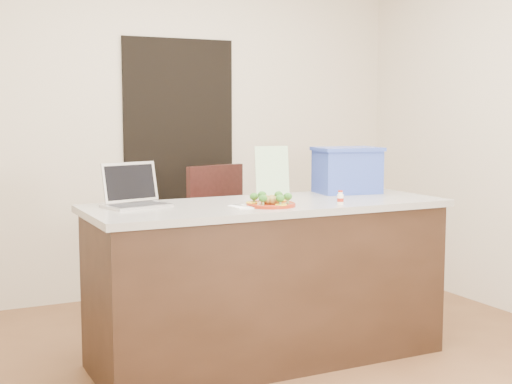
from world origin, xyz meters
name	(u,v)px	position (x,y,z in m)	size (l,w,h in m)	color
ground	(288,372)	(0.00, 0.00, 0.00)	(4.00, 4.00, 0.00)	brown
room_shell	(290,76)	(0.00, 0.00, 1.62)	(4.00, 4.00, 4.00)	white
doorway	(180,167)	(0.10, 1.98, 1.00)	(0.90, 0.02, 2.00)	black
island	(268,281)	(0.00, 0.25, 0.46)	(2.06, 0.76, 0.92)	black
plate	(271,204)	(-0.06, 0.09, 0.93)	(0.27, 0.27, 0.02)	maroon
meatballs	(270,200)	(-0.07, 0.09, 0.96)	(0.11, 0.11, 0.04)	olive
broccoli	(271,197)	(-0.06, 0.09, 0.97)	(0.22, 0.23, 0.04)	#1F5316
pepper_rings	(271,203)	(-0.06, 0.09, 0.94)	(0.25, 0.23, 0.01)	gold
napkin	(246,207)	(-0.20, 0.12, 0.92)	(0.15, 0.15, 0.01)	white
fork	(242,205)	(-0.22, 0.13, 0.93)	(0.06, 0.15, 0.00)	silver
knife	(253,205)	(-0.17, 0.10, 0.93)	(0.06, 0.18, 0.01)	white
yogurt_bottle	(340,198)	(0.32, 0.00, 0.95)	(0.04, 0.04, 0.08)	white
laptop	(133,194)	(-0.73, 0.44, 0.98)	(0.38, 0.33, 0.23)	silver
leaflet	(272,171)	(0.18, 0.54, 1.07)	(0.21, 0.00, 0.30)	white
blue_box	(347,170)	(0.67, 0.45, 1.07)	(0.44, 0.34, 0.29)	#2F46AA
chair	(222,233)	(0.09, 1.12, 0.60)	(0.58, 0.59, 1.06)	black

